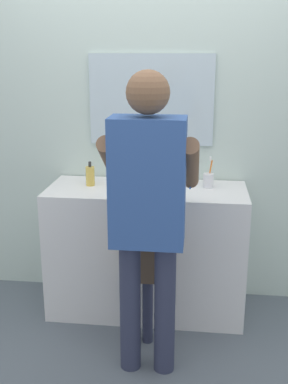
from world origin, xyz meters
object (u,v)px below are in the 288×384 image
(soap_bottle, at_px, (90,176))
(adult_parent, at_px, (148,201))
(toothbrush_cup, at_px, (208,180))
(child_toddler, at_px, (139,259))

(soap_bottle, distance_m, adult_parent, 0.83)
(adult_parent, bearing_deg, toothbrush_cup, 65.95)
(child_toddler, distance_m, adult_parent, 0.52)
(toothbrush_cup, relative_size, adult_parent, 0.12)
(child_toddler, relative_size, adult_parent, 0.56)
(child_toddler, bearing_deg, adult_parent, -72.09)
(toothbrush_cup, distance_m, child_toddler, 0.73)
(adult_parent, bearing_deg, child_toddler, 107.91)
(soap_bottle, relative_size, adult_parent, 0.10)
(child_toddler, height_order, adult_parent, adult_parent)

